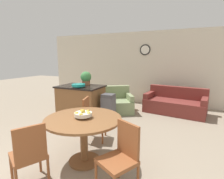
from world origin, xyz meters
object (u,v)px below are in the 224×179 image
dining_chair_near_right (121,155)px  potted_plant (86,78)px  dining_table (84,128)px  teal_bowl (78,85)px  dining_chair_near_left (29,153)px  dining_chair_far_side (92,117)px  armchair (118,103)px  trash_bin (108,108)px  kitchen_island (81,102)px  couch (175,104)px  fruit_bowl (83,114)px

dining_chair_near_right → potted_plant: bearing=-21.9°
dining_table → teal_bowl: (-1.22, 1.66, 0.39)m
teal_bowl → dining_table: bearing=-53.6°
dining_chair_near_left → dining_chair_far_side: size_ratio=1.00×
dining_chair_near_left → potted_plant: potted_plant is taller
potted_plant → armchair: (0.75, 0.74, -0.87)m
dining_chair_near_left → potted_plant: size_ratio=2.27×
dining_chair_near_right → trash_bin: size_ratio=1.17×
dining_chair_far_side → dining_table: bearing=5.0°
dining_table → kitchen_island: 2.31m
dining_chair_far_side → armchair: 2.09m
couch → armchair: (-1.70, -0.61, -0.00)m
dining_chair_near_left → potted_plant: bearing=46.0°
trash_bin → couch: 2.25m
armchair → kitchen_island: bearing=-161.4°
dining_table → teal_bowl: bearing=126.4°
kitchen_island → armchair: 1.26m
fruit_bowl → teal_bowl: size_ratio=0.76×
potted_plant → armchair: potted_plant is taller
kitchen_island → teal_bowl: (0.09, -0.23, 0.52)m
trash_bin → kitchen_island: bearing=179.5°
dining_chair_near_left → kitchen_island: (-0.98, 2.68, -0.03)m
dining_chair_far_side → kitchen_island: size_ratio=0.72×
dining_chair_near_left → couch: 4.51m
dining_chair_near_right → couch: bearing=-67.7°
potted_plant → trash_bin: size_ratio=0.52×
dining_chair_near_right → kitchen_island: bearing=-18.6°
teal_bowl → trash_bin: bearing=15.7°
dining_chair_far_side → fruit_bowl: (0.32, -0.79, 0.34)m
dining_chair_near_left → trash_bin: dining_chair_near_left is taller
dining_chair_near_right → potted_plant: 3.26m
couch → kitchen_island: bearing=-139.7°
dining_table → trash_bin: bearing=102.9°
dining_chair_near_left → dining_chair_far_side: bearing=27.5°
teal_bowl → armchair: 1.56m
dining_chair_far_side → teal_bowl: size_ratio=2.45×
dining_chair_near_left → armchair: size_ratio=0.76×
potted_plant → trash_bin: potted_plant is taller
potted_plant → couch: potted_plant is taller
dining_chair_far_side → trash_bin: size_ratio=1.17×
couch → armchair: bearing=-152.2°
fruit_bowl → trash_bin: fruit_bowl is taller
dining_chair_near_left → trash_bin: (-0.10, 2.67, -0.12)m
couch → teal_bowl: bearing=-135.0°
dining_chair_near_left → fruit_bowl: 0.92m
dining_chair_far_side → fruit_bowl: fruit_bowl is taller
armchair → potted_plant: bearing=-167.0°
potted_plant → couch: 2.92m
dining_chair_far_side → kitchen_island: kitchen_island is taller
dining_chair_near_right → teal_bowl: teal_bowl is taller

